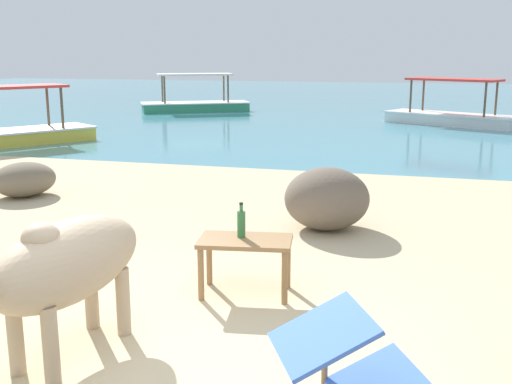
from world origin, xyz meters
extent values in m
cube|color=#CCB78E|center=(0.00, 0.00, 0.02)|extent=(18.00, 14.00, 0.04)
cube|color=teal|center=(0.00, 22.00, 0.00)|extent=(60.00, 36.00, 0.03)
cylinder|color=tan|center=(-0.59, -0.29, 0.29)|extent=(0.10, 0.10, 0.50)
cylinder|color=tan|center=(-0.87, -0.25, 0.29)|extent=(0.10, 0.10, 0.50)
cylinder|color=tan|center=(-0.49, 0.45, 0.29)|extent=(0.10, 0.10, 0.50)
cylinder|color=tan|center=(-0.76, 0.49, 0.29)|extent=(0.10, 0.10, 0.50)
ellipsoid|color=tan|center=(-0.68, 0.10, 0.69)|extent=(0.69, 1.41, 0.54)
ellipsoid|color=tan|center=(-0.71, -0.14, 0.92)|extent=(0.25, 0.28, 0.18)
cube|color=olive|center=(0.14, 1.41, 0.50)|extent=(0.82, 0.55, 0.04)
cylinder|color=olive|center=(0.45, 1.64, 0.26)|extent=(0.05, 0.05, 0.44)
cylinder|color=olive|center=(0.50, 1.28, 0.26)|extent=(0.05, 0.05, 0.44)
cylinder|color=olive|center=(-0.22, 1.54, 0.26)|extent=(0.05, 0.05, 0.44)
cylinder|color=olive|center=(-0.17, 1.18, 0.26)|extent=(0.05, 0.05, 0.44)
cylinder|color=#2D6B38|center=(0.10, 1.45, 0.63)|extent=(0.07, 0.07, 0.22)
cylinder|color=#2D6B38|center=(0.10, 1.45, 0.77)|extent=(0.03, 0.03, 0.06)
cylinder|color=black|center=(0.10, 1.45, 0.81)|extent=(0.03, 0.03, 0.02)
cylinder|color=olive|center=(1.05, -0.09, 0.21)|extent=(0.04, 0.04, 0.34)
cube|color=#3D66C6|center=(1.07, -0.37, 0.61)|extent=(0.65, 0.67, 0.23)
ellipsoid|color=#756651|center=(-3.87, 4.09, 0.28)|extent=(1.06, 1.13, 0.48)
ellipsoid|color=#6B5B4C|center=(0.48, 3.55, 0.39)|extent=(1.32, 1.31, 0.71)
cube|color=gold|center=(-7.35, 8.50, 0.16)|extent=(2.90, 3.61, 0.28)
cube|color=white|center=(-7.35, 8.50, 0.32)|extent=(2.98, 3.70, 0.04)
cylinder|color=brown|center=(-6.43, 9.19, 0.77)|extent=(0.06, 0.06, 0.95)
cylinder|color=brown|center=(-7.08, 9.61, 0.77)|extent=(0.06, 0.06, 0.95)
cube|color=red|center=(-7.35, 8.50, 1.28)|extent=(2.17, 2.62, 0.06)
cube|color=white|center=(2.18, 15.10, 0.16)|extent=(3.72, 2.58, 0.28)
cube|color=white|center=(2.18, 15.10, 0.32)|extent=(3.80, 2.66, 0.04)
cylinder|color=brown|center=(3.32, 14.97, 0.77)|extent=(0.06, 0.06, 0.95)
cylinder|color=brown|center=(2.98, 14.28, 0.77)|extent=(0.06, 0.06, 0.95)
cylinder|color=brown|center=(1.39, 15.92, 0.77)|extent=(0.06, 0.06, 0.95)
cylinder|color=brown|center=(1.05, 15.23, 0.77)|extent=(0.06, 0.06, 0.95)
cube|color=red|center=(2.18, 15.10, 1.28)|extent=(2.67, 1.95, 0.06)
cube|color=#338E66|center=(-6.22, 17.07, 0.16)|extent=(3.68, 2.71, 0.28)
cube|color=white|center=(-6.22, 17.07, 0.32)|extent=(3.77, 2.80, 0.04)
cylinder|color=brown|center=(-5.46, 17.93, 0.77)|extent=(0.06, 0.06, 0.95)
cylinder|color=brown|center=(-5.09, 17.26, 0.77)|extent=(0.06, 0.06, 0.95)
cylinder|color=brown|center=(-7.35, 16.88, 0.77)|extent=(0.06, 0.06, 0.95)
cylinder|color=brown|center=(-6.98, 16.21, 0.77)|extent=(0.06, 0.06, 0.95)
cube|color=silver|center=(-6.22, 17.07, 1.28)|extent=(2.66, 2.04, 0.06)
camera|label=1|loc=(1.52, -3.32, 2.02)|focal=43.87mm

